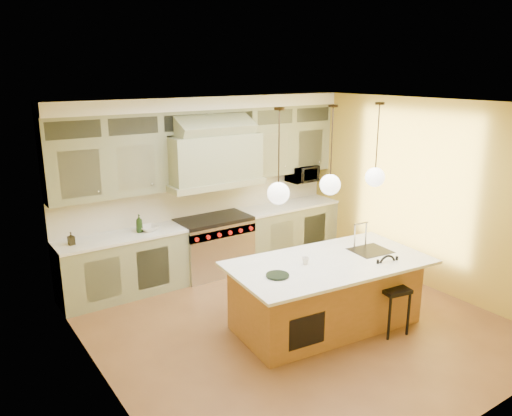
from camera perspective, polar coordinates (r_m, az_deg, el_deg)
floor at (r=6.90m, az=4.33°, el=-13.01°), size 5.00×5.00×0.00m
ceiling at (r=6.08m, az=4.89°, el=11.76°), size 5.00×5.00×0.00m
wall_back at (r=8.37m, az=-6.19°, el=2.70°), size 5.00×0.00×5.00m
wall_front at (r=4.79m, az=23.88°, el=-8.51°), size 5.00×0.00×5.00m
wall_left at (r=5.23m, az=-17.42°, el=-5.86°), size 0.00×5.00×5.00m
wall_right at (r=8.10m, az=18.52°, el=1.55°), size 0.00×5.00×5.00m
back_cabinetry at (r=8.15m, az=-5.30°, el=2.22°), size 5.00×0.77×2.90m
range at (r=8.34m, az=-4.83°, el=-4.23°), size 1.20×0.74×0.96m
kitchen_island at (r=6.72m, az=8.02°, el=-9.48°), size 2.71×1.62×1.35m
counter_stool at (r=6.69m, az=15.23°, el=-9.10°), size 0.41×0.41×1.01m
microwave at (r=9.23m, az=5.30°, el=3.92°), size 0.54×0.37×0.30m
oil_bottle_a at (r=7.66m, az=-13.20°, el=-1.73°), size 0.11×0.11×0.27m
oil_bottle_b at (r=7.40m, az=-20.37°, el=-3.30°), size 0.09×0.10×0.18m
fruit_bowl at (r=7.74m, az=-12.15°, el=-2.28°), size 0.33×0.33×0.07m
cup at (r=6.36m, az=5.66°, el=-6.02°), size 0.10×0.10×0.09m
pendant_left at (r=5.74m, az=2.58°, el=1.97°), size 0.26×0.26×1.11m
pendant_center at (r=6.24m, az=8.48°, el=2.92°), size 0.26×0.26×1.11m
pendant_right at (r=6.80m, az=13.46°, el=3.69°), size 0.26×0.26×1.11m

